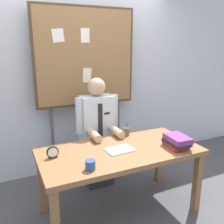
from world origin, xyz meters
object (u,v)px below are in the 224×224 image
at_px(coffee_mug, 90,165).
at_px(bulletin_board, 86,60).
at_px(open_notebook, 120,150).
at_px(book_stack, 177,141).
at_px(pen_holder, 126,132).
at_px(desk, 120,157).
at_px(desk_clock, 53,153).
at_px(person, 98,137).

bearing_deg(coffee_mug, bulletin_board, 71.76).
height_order(bulletin_board, open_notebook, bulletin_board).
xyz_separation_m(book_stack, pen_holder, (-0.32, 0.52, -0.02)).
relative_size(desk, desk_clock, 14.39).
height_order(person, book_stack, person).
distance_m(open_notebook, pen_holder, 0.43).
bearing_deg(desk, pen_holder, 52.53).
height_order(desk, book_stack, book_stack).
bearing_deg(desk, bulletin_board, 90.01).
distance_m(bulletin_board, open_notebook, 1.32).
bearing_deg(desk, book_stack, -19.91).
distance_m(desk, desk_clock, 0.69).
height_order(coffee_mug, pen_holder, pen_holder).
height_order(book_stack, desk_clock, book_stack).
relative_size(book_stack, pen_holder, 1.84).
bearing_deg(coffee_mug, book_stack, 3.77).
height_order(book_stack, open_notebook, book_stack).
distance_m(bulletin_board, pen_holder, 1.08).
distance_m(desk, pen_holder, 0.43).
xyz_separation_m(book_stack, coffee_mug, (-0.98, -0.06, -0.02)).
bearing_deg(desk_clock, book_stack, -13.72).
xyz_separation_m(desk, desk_clock, (-0.66, 0.10, 0.14)).
relative_size(bulletin_board, open_notebook, 8.18).
relative_size(person, desk_clock, 12.22).
bearing_deg(bulletin_board, book_stack, -64.89).
xyz_separation_m(person, bulletin_board, (-0.00, 0.37, 0.93)).
bearing_deg(open_notebook, bulletin_board, 89.29).
height_order(bulletin_board, coffee_mug, bulletin_board).
distance_m(bulletin_board, book_stack, 1.54).
bearing_deg(book_stack, bulletin_board, 115.11).
height_order(desk, coffee_mug, coffee_mug).
height_order(person, bulletin_board, bulletin_board).
xyz_separation_m(bulletin_board, desk_clock, (-0.66, -0.90, -0.80)).
height_order(desk_clock, coffee_mug, desk_clock).
bearing_deg(desk_clock, desk, -8.20).
xyz_separation_m(person, open_notebook, (-0.01, -0.65, 0.09)).
distance_m(open_notebook, desk_clock, 0.66).
bearing_deg(desk, person, 90.00).
bearing_deg(coffee_mug, desk, 32.74).
xyz_separation_m(book_stack, open_notebook, (-0.58, 0.18, -0.06)).
height_order(desk, person, person).
distance_m(book_stack, coffee_mug, 0.98).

